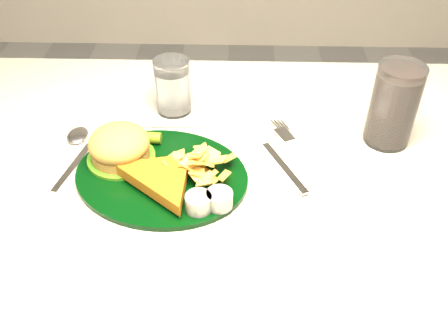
% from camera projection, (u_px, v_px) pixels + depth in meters
% --- Properties ---
extents(table, '(1.20, 0.80, 0.75)m').
position_uv_depth(table, '(210.00, 315.00, 1.04)').
color(table, gray).
rests_on(table, ground).
extents(dinner_plate, '(0.33, 0.30, 0.06)m').
position_uv_depth(dinner_plate, '(160.00, 162.00, 0.78)').
color(dinner_plate, black).
rests_on(dinner_plate, table).
extents(water_glass, '(0.08, 0.08, 0.10)m').
position_uv_depth(water_glass, '(173.00, 86.00, 0.92)').
color(water_glass, white).
rests_on(water_glass, table).
extents(cola_glass, '(0.10, 0.10, 0.14)m').
position_uv_depth(cola_glass, '(394.00, 105.00, 0.83)').
color(cola_glass, black).
rests_on(cola_glass, table).
extents(fork_napkin, '(0.20, 0.22, 0.01)m').
position_uv_depth(fork_napkin, '(284.00, 163.00, 0.82)').
color(fork_napkin, white).
rests_on(fork_napkin, table).
extents(spoon, '(0.08, 0.18, 0.01)m').
position_uv_depth(spoon, '(72.00, 166.00, 0.82)').
color(spoon, white).
rests_on(spoon, table).
extents(wrapped_straw, '(0.23, 0.08, 0.01)m').
position_uv_depth(wrapped_straw, '(207.00, 125.00, 0.91)').
color(wrapped_straw, white).
rests_on(wrapped_straw, table).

